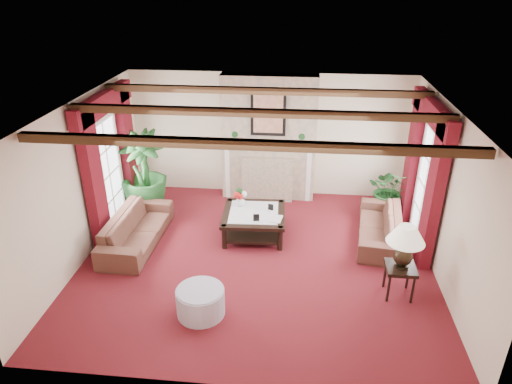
# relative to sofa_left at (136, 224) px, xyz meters

# --- Properties ---
(floor) EXTENTS (6.00, 6.00, 0.00)m
(floor) POSITION_rel_sofa_left_xyz_m (2.26, -0.31, -0.40)
(floor) COLOR #4F0E15
(floor) RESTS_ON ground
(ceiling) EXTENTS (6.00, 6.00, 0.00)m
(ceiling) POSITION_rel_sofa_left_xyz_m (2.26, -0.31, 2.30)
(ceiling) COLOR white
(ceiling) RESTS_ON floor
(back_wall) EXTENTS (6.00, 0.02, 2.70)m
(back_wall) POSITION_rel_sofa_left_xyz_m (2.26, 2.44, 0.95)
(back_wall) COLOR beige
(back_wall) RESTS_ON ground
(left_wall) EXTENTS (0.02, 5.50, 2.70)m
(left_wall) POSITION_rel_sofa_left_xyz_m (-0.74, -0.31, 0.95)
(left_wall) COLOR beige
(left_wall) RESTS_ON ground
(right_wall) EXTENTS (0.02, 5.50, 2.70)m
(right_wall) POSITION_rel_sofa_left_xyz_m (5.26, -0.31, 0.95)
(right_wall) COLOR beige
(right_wall) RESTS_ON ground
(ceiling_beams) EXTENTS (6.00, 3.00, 0.12)m
(ceiling_beams) POSITION_rel_sofa_left_xyz_m (2.26, -0.31, 2.24)
(ceiling_beams) COLOR #321F10
(ceiling_beams) RESTS_ON ceiling
(fireplace) EXTENTS (2.00, 0.52, 2.70)m
(fireplace) POSITION_rel_sofa_left_xyz_m (2.26, 2.24, 2.30)
(fireplace) COLOR tan
(fireplace) RESTS_ON ground
(french_door_left) EXTENTS (0.10, 1.10, 2.16)m
(french_door_left) POSITION_rel_sofa_left_xyz_m (-0.71, 0.69, 1.73)
(french_door_left) COLOR white
(french_door_left) RESTS_ON ground
(french_door_right) EXTENTS (0.10, 1.10, 2.16)m
(french_door_right) POSITION_rel_sofa_left_xyz_m (5.23, 0.69, 1.73)
(french_door_right) COLOR white
(french_door_right) RESTS_ON ground
(curtains_left) EXTENTS (0.20, 2.40, 2.55)m
(curtains_left) POSITION_rel_sofa_left_xyz_m (-0.60, 0.69, 2.15)
(curtains_left) COLOR #4D0A12
(curtains_left) RESTS_ON ground
(curtains_right) EXTENTS (0.20, 2.40, 2.55)m
(curtains_right) POSITION_rel_sofa_left_xyz_m (5.12, 0.69, 2.15)
(curtains_right) COLOR #4D0A12
(curtains_right) RESTS_ON ground
(sofa_left) EXTENTS (2.06, 0.71, 0.79)m
(sofa_left) POSITION_rel_sofa_left_xyz_m (0.00, 0.00, 0.00)
(sofa_left) COLOR #350E17
(sofa_left) RESTS_ON ground
(sofa_right) EXTENTS (2.04, 1.05, 0.74)m
(sofa_right) POSITION_rel_sofa_left_xyz_m (4.47, 0.58, -0.03)
(sofa_right) COLOR #350E17
(sofa_right) RESTS_ON ground
(potted_palm) EXTENTS (1.20, 1.84, 0.95)m
(potted_palm) POSITION_rel_sofa_left_xyz_m (-0.24, 1.31, 0.08)
(potted_palm) COLOR black
(potted_palm) RESTS_ON ground
(small_plant) EXTENTS (1.11, 1.19, 0.77)m
(small_plant) POSITION_rel_sofa_left_xyz_m (4.82, 1.72, -0.01)
(small_plant) COLOR black
(small_plant) RESTS_ON ground
(coffee_table) EXTENTS (1.21, 1.21, 0.48)m
(coffee_table) POSITION_rel_sofa_left_xyz_m (2.12, 0.51, -0.16)
(coffee_table) COLOR black
(coffee_table) RESTS_ON ground
(side_table) EXTENTS (0.46, 0.46, 0.53)m
(side_table) POSITION_rel_sofa_left_xyz_m (4.54, -1.06, -0.13)
(side_table) COLOR black
(side_table) RESTS_ON ground
(ottoman) EXTENTS (0.71, 0.71, 0.41)m
(ottoman) POSITION_rel_sofa_left_xyz_m (1.58, -1.79, -0.19)
(ottoman) COLOR #AAA2B7
(ottoman) RESTS_ON ground
(table_lamp) EXTENTS (0.57, 0.57, 0.72)m
(table_lamp) POSITION_rel_sofa_left_xyz_m (4.54, -1.06, 0.49)
(table_lamp) COLOR black
(table_lamp) RESTS_ON side_table
(flower_vase) EXTENTS (0.30, 0.30, 0.20)m
(flower_vase) POSITION_rel_sofa_left_xyz_m (1.83, 0.76, 0.18)
(flower_vase) COLOR silver
(flower_vase) RESTS_ON coffee_table
(book) EXTENTS (0.22, 0.08, 0.30)m
(book) POSITION_rel_sofa_left_xyz_m (2.44, 0.30, 0.23)
(book) COLOR black
(book) RESTS_ON coffee_table
(photo_frame_a) EXTENTS (0.11, 0.03, 0.15)m
(photo_frame_a) POSITION_rel_sofa_left_xyz_m (2.20, 0.19, 0.15)
(photo_frame_a) COLOR black
(photo_frame_a) RESTS_ON coffee_table
(photo_frame_b) EXTENTS (0.10, 0.05, 0.13)m
(photo_frame_b) POSITION_rel_sofa_left_xyz_m (2.43, 0.63, 0.14)
(photo_frame_b) COLOR black
(photo_frame_b) RESTS_ON coffee_table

